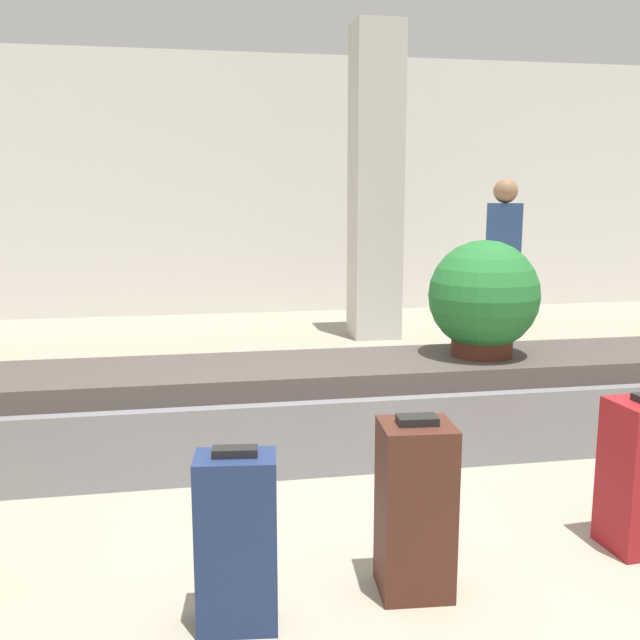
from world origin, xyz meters
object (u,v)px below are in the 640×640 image
(pillar, at_px, (375,185))
(suitcase_3, at_px, (237,541))
(potted_plant_1, at_px, (484,299))
(suitcase_0, at_px, (415,508))
(traveler_0, at_px, (503,249))

(pillar, height_order, suitcase_3, pillar)
(potted_plant_1, bearing_deg, suitcase_3, -133.59)
(suitcase_0, distance_m, traveler_0, 4.60)
(suitcase_3, distance_m, traveler_0, 5.04)
(pillar, height_order, potted_plant_1, pillar)
(suitcase_0, height_order, potted_plant_1, potted_plant_1)
(suitcase_3, bearing_deg, pillar, 76.94)
(suitcase_3, bearing_deg, traveler_0, 62.12)
(pillar, bearing_deg, potted_plant_1, -93.15)
(traveler_0, bearing_deg, suitcase_3, 74.32)
(traveler_0, bearing_deg, potted_plant_1, 82.01)
(suitcase_0, xyz_separation_m, potted_plant_1, (0.92, 1.58, 0.55))
(pillar, xyz_separation_m, suitcase_0, (-1.10, -4.87, -1.26))
(pillar, distance_m, traveler_0, 1.49)
(potted_plant_1, bearing_deg, suitcase_0, -120.34)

